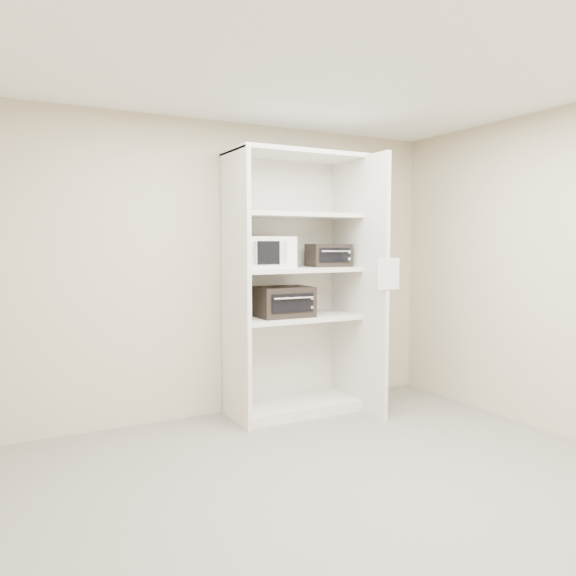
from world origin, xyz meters
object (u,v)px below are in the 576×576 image
shelving_unit (299,293)px  toaster_oven_lower (283,302)px  toaster_oven_upper (328,255)px  microwave (265,252)px

shelving_unit → toaster_oven_lower: bearing=-171.3°
shelving_unit → toaster_oven_upper: (0.32, -0.00, 0.35)m
microwave → toaster_oven_lower: 0.49m
shelving_unit → toaster_oven_lower: size_ratio=4.86×
toaster_oven_upper → toaster_oven_lower: bearing=-170.5°
toaster_oven_lower → shelving_unit: bearing=10.2°
shelving_unit → toaster_oven_upper: size_ratio=6.40×
microwave → toaster_oven_lower: (0.17, -0.04, -0.45)m
shelving_unit → microwave: shelving_unit is taller
toaster_oven_lower → toaster_oven_upper: bearing=4.1°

